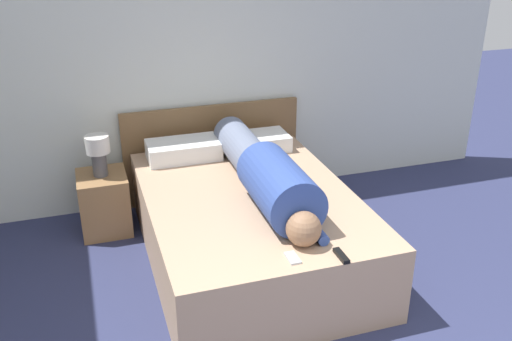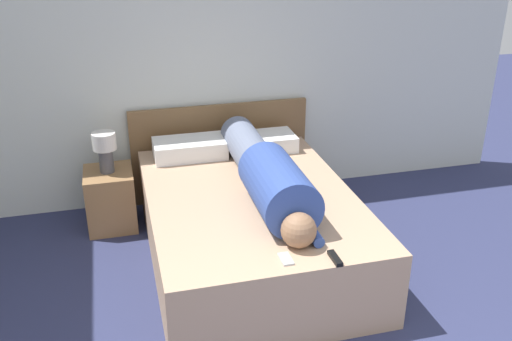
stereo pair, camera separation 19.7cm
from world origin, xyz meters
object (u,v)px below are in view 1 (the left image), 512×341
at_px(pillow_second, 255,142).
at_px(nightstand, 104,203).
at_px(table_lamp, 98,151).
at_px(person_lying, 266,174).
at_px(cell_phone, 293,258).
at_px(pillow_near_headboard, 183,150).
at_px(bed, 250,227).
at_px(tv_remote, 341,256).

bearing_deg(pillow_second, nightstand, -178.97).
relative_size(table_lamp, pillow_second, 0.59).
bearing_deg(person_lying, cell_phone, -98.15).
bearing_deg(table_lamp, pillow_second, 1.03).
distance_m(person_lying, pillow_near_headboard, 0.94).
relative_size(nightstand, table_lamp, 1.47).
bearing_deg(person_lying, nightstand, 142.84).
xyz_separation_m(bed, person_lying, (0.11, -0.05, 0.43)).
distance_m(nightstand, pillow_second, 1.32).
distance_m(pillow_near_headboard, tv_remote, 1.82).
bearing_deg(person_lying, table_lamp, 142.84).
xyz_separation_m(nightstand, tv_remote, (1.23, -1.70, 0.30)).
xyz_separation_m(pillow_near_headboard, pillow_second, (0.61, -0.00, -0.01)).
distance_m(table_lamp, tv_remote, 2.11).
bearing_deg(nightstand, tv_remote, -54.12).
bearing_deg(bed, table_lamp, 141.55).
bearing_deg(pillow_near_headboard, pillow_second, -0.00).
bearing_deg(nightstand, table_lamp, 180.00).
bearing_deg(cell_phone, bed, 89.43).
distance_m(table_lamp, pillow_near_headboard, 0.67).
height_order(table_lamp, person_lying, person_lying).
xyz_separation_m(pillow_near_headboard, tv_remote, (0.57, -1.73, -0.06)).
distance_m(person_lying, cell_phone, 0.84).
bearing_deg(tv_remote, cell_phone, 164.84).
relative_size(bed, person_lying, 1.16).
distance_m(pillow_near_headboard, cell_phone, 1.68).
relative_size(pillow_second, tv_remote, 3.66).
xyz_separation_m(bed, cell_phone, (-0.01, -0.86, 0.27)).
bearing_deg(table_lamp, nightstand, 0.00).
xyz_separation_m(bed, pillow_second, (0.30, 0.79, 0.33)).
bearing_deg(table_lamp, cell_phone, -59.46).
xyz_separation_m(person_lying, pillow_near_headboard, (-0.42, 0.84, -0.09)).
bearing_deg(pillow_near_headboard, table_lamp, -178.02).
distance_m(bed, tv_remote, 1.01).
xyz_separation_m(person_lying, pillow_second, (0.19, 0.84, -0.10)).
bearing_deg(pillow_near_headboard, cell_phone, -79.68).
bearing_deg(person_lying, pillow_near_headboard, 116.43).
xyz_separation_m(person_lying, cell_phone, (-0.12, -0.81, -0.16)).
bearing_deg(tv_remote, bed, 105.68).
relative_size(bed, pillow_second, 3.66).
distance_m(person_lying, pillow_second, 0.87).
xyz_separation_m(nightstand, pillow_near_headboard, (0.66, 0.02, 0.36)).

